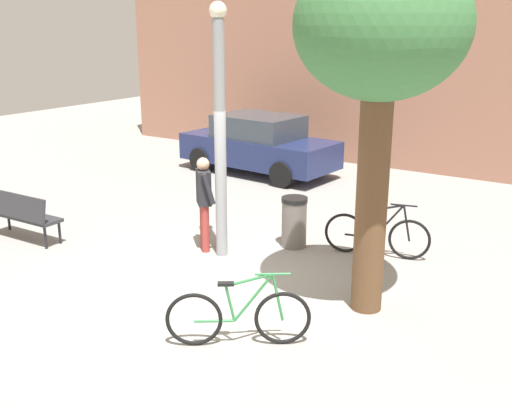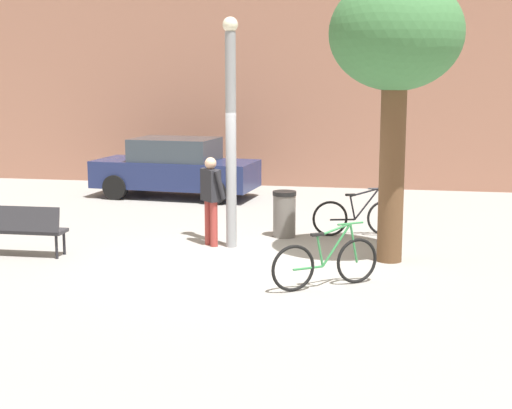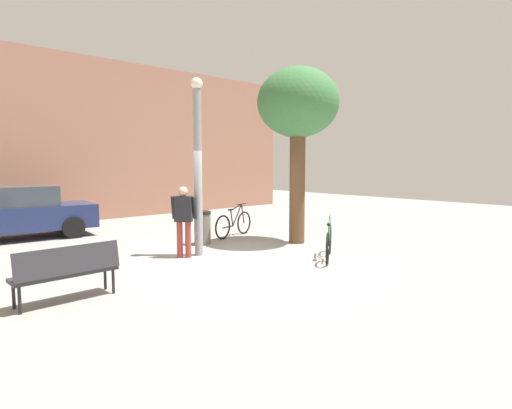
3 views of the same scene
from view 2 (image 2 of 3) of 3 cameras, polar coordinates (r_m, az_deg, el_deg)
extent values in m
plane|color=gray|center=(13.02, -0.78, -4.21)|extent=(36.00, 36.00, 0.00)
cube|color=#9E6B56|center=(22.18, 4.36, 9.69)|extent=(19.42, 2.00, 6.20)
cylinder|color=gray|center=(13.65, -1.93, 4.82)|extent=(0.20, 0.20, 3.93)
sphere|color=#F2EACC|center=(13.63, -1.98, 13.60)|extent=(0.28, 0.28, 0.28)
cylinder|color=#9E3833|center=(14.09, -3.66, -1.38)|extent=(0.14, 0.14, 0.85)
cylinder|color=#9E3833|center=(13.92, -3.24, -1.51)|extent=(0.14, 0.14, 0.85)
cube|color=#232328|center=(13.88, -3.49, 1.49)|extent=(0.44, 0.44, 0.60)
sphere|color=tan|center=(13.82, -3.50, 3.17)|extent=(0.22, 0.22, 0.22)
cylinder|color=#232328|center=(14.11, -3.84, 1.75)|extent=(0.23, 0.23, 0.55)
cylinder|color=#232328|center=(13.69, -2.77, 1.51)|extent=(0.23, 0.23, 0.55)
cube|color=#2D2D33|center=(13.86, -17.51, -1.90)|extent=(1.61, 0.48, 0.06)
cube|color=#2D2D33|center=(13.65, -17.92, -1.03)|extent=(1.60, 0.17, 0.44)
cylinder|color=black|center=(13.75, -14.47, -2.88)|extent=(0.05, 0.05, 0.42)
cylinder|color=black|center=(13.46, -15.02, -3.17)|extent=(0.05, 0.05, 0.42)
cylinder|color=brown|center=(12.83, 10.35, 2.40)|extent=(0.43, 0.43, 3.07)
ellipsoid|color=#3D7540|center=(12.74, 10.68, 12.76)|extent=(2.22, 2.22, 1.88)
torus|color=black|center=(15.09, 9.81, -1.01)|extent=(0.70, 0.23, 0.71)
torus|color=black|center=(14.87, 5.69, -1.08)|extent=(0.70, 0.23, 0.71)
cylinder|color=black|center=(14.96, 8.48, 0.04)|extent=(0.49, 0.16, 0.64)
cylinder|color=black|center=(14.91, 8.32, 0.92)|extent=(0.57, 0.19, 0.18)
cylinder|color=black|center=(14.91, 7.41, -0.26)|extent=(0.14, 0.07, 0.48)
cylinder|color=black|center=(14.92, 6.63, -1.16)|extent=(0.49, 0.16, 0.04)
cylinder|color=black|center=(15.03, 9.60, 0.05)|extent=(0.17, 0.08, 0.63)
cube|color=black|center=(14.86, 7.24, 0.74)|extent=(0.21, 0.13, 0.04)
cylinder|color=black|center=(14.96, 9.39, 1.22)|extent=(0.43, 0.14, 0.03)
torus|color=black|center=(11.58, 7.73, -4.29)|extent=(0.61, 0.45, 0.71)
torus|color=black|center=(11.05, 2.86, -4.90)|extent=(0.61, 0.45, 0.71)
cylinder|color=#338447|center=(11.33, 6.19, -3.09)|extent=(0.43, 0.32, 0.64)
cylinder|color=#338447|center=(11.25, 5.99, -1.95)|extent=(0.49, 0.36, 0.18)
cylinder|color=#338447|center=(11.21, 4.92, -3.61)|extent=(0.13, 0.11, 0.48)
cylinder|color=#338447|center=(11.17, 4.01, -4.88)|extent=(0.43, 0.32, 0.04)
cylinder|color=#338447|center=(11.48, 7.49, -2.94)|extent=(0.16, 0.12, 0.63)
cube|color=black|center=(11.12, 4.72, -2.30)|extent=(0.21, 0.18, 0.04)
cylinder|color=#338447|center=(11.38, 7.24, -1.45)|extent=(0.38, 0.28, 0.03)
cube|color=navy|center=(19.62, -6.17, 2.37)|extent=(4.33, 2.05, 0.70)
cube|color=#333D47|center=(19.55, -6.20, 4.20)|extent=(2.22, 1.73, 0.60)
cylinder|color=black|center=(19.95, -1.69, 1.68)|extent=(0.66, 0.27, 0.64)
cylinder|color=black|center=(18.45, -3.18, 0.99)|extent=(0.66, 0.27, 0.64)
cylinder|color=black|center=(20.92, -8.77, 1.95)|extent=(0.66, 0.27, 0.64)
cylinder|color=black|center=(19.49, -10.72, 1.31)|extent=(0.66, 0.27, 0.64)
cylinder|color=#66605B|center=(14.73, 2.18, -0.89)|extent=(0.44, 0.44, 0.84)
cylinder|color=black|center=(14.65, 2.19, 0.87)|extent=(0.47, 0.47, 0.08)
camera|label=1|loc=(6.10, 40.40, 14.32)|focal=42.62mm
camera|label=3|loc=(10.09, -49.11, 1.07)|focal=29.43mm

